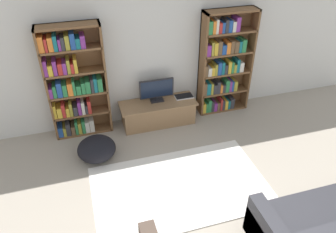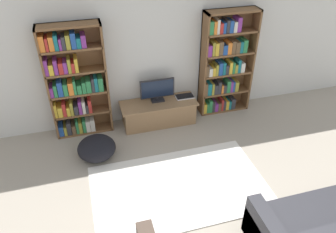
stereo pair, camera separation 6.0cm
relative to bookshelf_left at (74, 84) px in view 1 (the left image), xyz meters
name	(u,v)px [view 1 (the left image)]	position (x,y,z in m)	size (l,w,h in m)	color
wall_back	(148,53)	(1.33, 0.18, 0.32)	(8.80, 0.06, 2.60)	silver
bookshelf_left	(74,84)	(0.00, 0.00, 0.00)	(0.99, 0.30, 1.99)	brown
bookshelf_right	(223,64)	(2.73, 0.00, 0.00)	(0.99, 0.30, 1.99)	brown
tv_stand	(158,113)	(1.42, -0.14, -0.75)	(1.41, 0.52, 0.44)	#8E6B47
television	(157,90)	(1.42, -0.07, -0.31)	(0.63, 0.16, 0.44)	black
laptop	(184,96)	(1.94, -0.08, -0.52)	(0.34, 0.20, 0.03)	silver
area_rug	(180,186)	(1.29, -1.85, -0.97)	(2.57, 1.55, 0.02)	white
beanbag_ottoman	(97,149)	(0.19, -0.83, -0.80)	(0.62, 0.62, 0.36)	black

